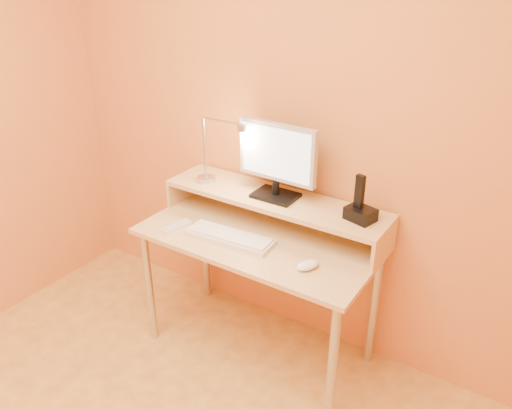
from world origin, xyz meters
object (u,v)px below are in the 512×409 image
Objects in this scene: monitor_panel at (277,152)px; phone_dock at (360,214)px; keyboard at (230,237)px; mouse at (307,265)px; lamp_base at (206,179)px; remote_control at (177,227)px.

phone_dock is at bearing 0.79° from monitor_panel.
monitor_panel is 0.48m from keyboard.
phone_dock reaches higher than keyboard.
phone_dock reaches higher than mouse.
lamp_base is 0.42m from keyboard.
mouse reaches higher than remote_control.
monitor_panel reaches higher than remote_control.
phone_dock is 0.93m from remote_control.
lamp_base is 0.32m from remote_control.
phone_dock is (0.46, -0.01, -0.21)m from monitor_panel.
lamp_base is at bearing -172.51° from monitor_panel.
remote_control is at bearing -139.83° from monitor_panel.
monitor_panel is 0.64m from remote_control.
lamp_base is at bearing 104.39° from remote_control.
lamp_base is at bearing -162.49° from phone_dock.
phone_dock is 0.79× the size of remote_control.
remote_control is (-0.29, -0.05, -0.00)m from keyboard.
keyboard is at bearing -140.44° from phone_dock.
mouse is (0.44, -0.02, 0.01)m from keyboard.
monitor_panel reaches higher than lamp_base.
keyboard is (-0.56, -0.25, -0.18)m from phone_dock.
phone_dock is 0.35m from mouse.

